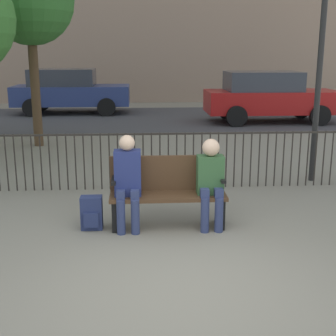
# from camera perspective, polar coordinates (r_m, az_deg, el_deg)

# --- Properties ---
(ground_plane) EXTENTS (80.00, 80.00, 0.00)m
(ground_plane) POSITION_cam_1_polar(r_m,az_deg,el_deg) (4.70, 1.37, -14.67)
(ground_plane) COLOR gray
(park_bench) EXTENTS (1.51, 0.45, 0.92)m
(park_bench) POSITION_cam_1_polar(r_m,az_deg,el_deg) (6.16, -0.05, -2.66)
(park_bench) COLOR #4C331E
(park_bench) RESTS_ON ground
(seated_person_0) EXTENTS (0.34, 0.39, 1.24)m
(seated_person_0) POSITION_cam_1_polar(r_m,az_deg,el_deg) (5.97, -4.94, -1.23)
(seated_person_0) COLOR navy
(seated_person_0) RESTS_ON ground
(seated_person_1) EXTENTS (0.34, 0.39, 1.18)m
(seated_person_1) POSITION_cam_1_polar(r_m,az_deg,el_deg) (6.04, 5.22, -1.25)
(seated_person_1) COLOR navy
(seated_person_1) RESTS_ON ground
(backpack) EXTENTS (0.28, 0.22, 0.44)m
(backpack) POSITION_cam_1_polar(r_m,az_deg,el_deg) (6.17, -9.30, -5.46)
(backpack) COLOR navy
(backpack) RESTS_ON ground
(fence_railing) EXTENTS (9.01, 0.03, 0.95)m
(fence_railing) POSITION_cam_1_polar(r_m,az_deg,el_deg) (7.79, -0.96, 1.49)
(fence_railing) COLOR #2D2823
(fence_railing) RESTS_ON ground
(tree_0) EXTENTS (2.05, 2.05, 4.42)m
(tree_0) POSITION_cam_1_polar(r_m,az_deg,el_deg) (11.76, -16.55, 18.94)
(tree_0) COLOR #4C3823
(tree_0) RESTS_ON ground
(lamp_post) EXTENTS (0.28, 0.28, 4.06)m
(lamp_post) POSITION_cam_1_polar(r_m,az_deg,el_deg) (8.51, 18.36, 16.01)
(lamp_post) COLOR black
(lamp_post) RESTS_ON ground
(street_surface) EXTENTS (24.00, 6.00, 0.01)m
(street_surface) POSITION_cam_1_polar(r_m,az_deg,el_deg) (16.26, -2.32, 6.12)
(street_surface) COLOR #3D3D3F
(street_surface) RESTS_ON ground
(parked_car_0) EXTENTS (4.20, 1.94, 1.62)m
(parked_car_0) POSITION_cam_1_polar(r_m,az_deg,el_deg) (17.79, -11.93, 9.23)
(parked_car_0) COLOR navy
(parked_car_0) RESTS_ON ground
(parked_car_1) EXTENTS (4.20, 1.94, 1.62)m
(parked_car_1) POSITION_cam_1_polar(r_m,az_deg,el_deg) (15.56, 12.19, 8.56)
(parked_car_1) COLOR maroon
(parked_car_1) RESTS_ON ground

